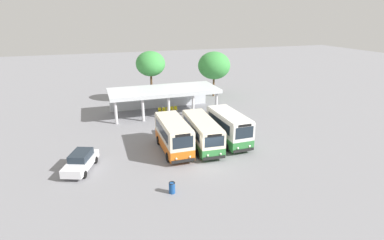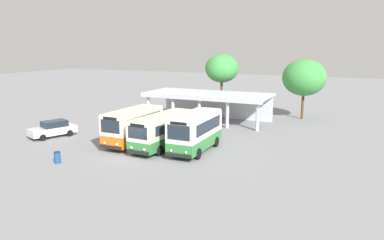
{
  "view_description": "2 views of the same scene",
  "coord_description": "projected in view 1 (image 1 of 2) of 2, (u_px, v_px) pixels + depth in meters",
  "views": [
    {
      "loc": [
        -9.48,
        -23.45,
        12.99
      ],
      "look_at": [
        0.69,
        6.77,
        1.9
      ],
      "focal_mm": 28.53,
      "sensor_mm": 36.0,
      "label": 1
    },
    {
      "loc": [
        16.5,
        -24.08,
        8.88
      ],
      "look_at": [
        2.59,
        5.65,
        2.29
      ],
      "focal_mm": 34.64,
      "sensor_mm": 36.0,
      "label": 2
    }
  ],
  "objects": [
    {
      "name": "city_bus_nearest_orange",
      "position": [
        173.0,
        135.0,
        30.0
      ],
      "size": [
        2.5,
        6.88,
        3.21
      ],
      "color": "black",
      "rests_on": "ground"
    },
    {
      "name": "city_bus_middle_cream",
      "position": [
        229.0,
        126.0,
        32.07
      ],
      "size": [
        2.55,
        6.8,
        3.29
      ],
      "color": "black",
      "rests_on": "ground"
    },
    {
      "name": "litter_bin_apron",
      "position": [
        172.0,
        188.0,
        23.28
      ],
      "size": [
        0.49,
        0.49,
        0.9
      ],
      "color": "#19478C",
      "rests_on": "ground"
    },
    {
      "name": "city_bus_second_in_row",
      "position": [
        202.0,
        132.0,
        31.08
      ],
      "size": [
        2.71,
        7.84,
        2.96
      ],
      "color": "black",
      "rests_on": "ground"
    },
    {
      "name": "terminal_canopy",
      "position": [
        163.0,
        93.0,
        42.15
      ],
      "size": [
        14.77,
        6.16,
        3.4
      ],
      "color": "silver",
      "rests_on": "ground"
    },
    {
      "name": "waiting_chair_fourth_seat",
      "position": [
        172.0,
        109.0,
        42.34
      ],
      "size": [
        0.44,
        0.44,
        0.86
      ],
      "color": "slate",
      "rests_on": "ground"
    },
    {
      "name": "waiting_chair_fifth_seat",
      "position": [
        176.0,
        109.0,
        42.54
      ],
      "size": [
        0.44,
        0.44,
        0.86
      ],
      "color": "slate",
      "rests_on": "ground"
    },
    {
      "name": "ground_plane",
      "position": [
        208.0,
        163.0,
        28.12
      ],
      "size": [
        180.0,
        180.0,
        0.0
      ],
      "primitive_type": "plane",
      "color": "gray"
    },
    {
      "name": "roadside_tree_east_of_canopy",
      "position": [
        214.0,
        66.0,
        49.51
      ],
      "size": [
        5.24,
        5.24,
        7.32
      ],
      "color": "brown",
      "rests_on": "ground"
    },
    {
      "name": "parked_car_flank",
      "position": [
        81.0,
        161.0,
        26.67
      ],
      "size": [
        3.23,
        4.71,
        1.62
      ],
      "color": "black",
      "rests_on": "ground"
    },
    {
      "name": "roadside_tree_behind_canopy",
      "position": [
        151.0,
        64.0,
        45.67
      ],
      "size": [
        4.39,
        4.39,
        7.83
      ],
      "color": "brown",
      "rests_on": "ground"
    },
    {
      "name": "waiting_chair_middle_seat",
      "position": [
        168.0,
        110.0,
        42.13
      ],
      "size": [
        0.44,
        0.44,
        0.86
      ],
      "color": "slate",
      "rests_on": "ground"
    },
    {
      "name": "waiting_chair_end_by_column",
      "position": [
        160.0,
        110.0,
        41.82
      ],
      "size": [
        0.44,
        0.44,
        0.86
      ],
      "color": "slate",
      "rests_on": "ground"
    },
    {
      "name": "waiting_chair_second_from_end",
      "position": [
        164.0,
        110.0,
        41.9
      ],
      "size": [
        0.44,
        0.44,
        0.86
      ],
      "color": "slate",
      "rests_on": "ground"
    }
  ]
}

